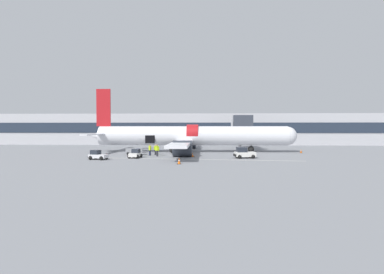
{
  "coord_description": "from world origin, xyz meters",
  "views": [
    {
      "loc": [
        4.96,
        -46.79,
        4.51
      ],
      "look_at": [
        2.59,
        5.45,
        2.77
      ],
      "focal_mm": 28.0,
      "sensor_mm": 36.0,
      "label": 1
    }
  ],
  "objects_px": {
    "ground_crew_loader_a": "(157,150)",
    "ground_crew_driver": "(150,150)",
    "baggage_tug_lead": "(244,153)",
    "baggage_tug_rear": "(98,156)",
    "ground_crew_loader_b": "(155,149)",
    "baggage_cart_loading": "(134,151)",
    "airplane": "(190,136)",
    "baggage_tug_mid": "(135,154)"
  },
  "relations": [
    {
      "from": "baggage_cart_loading",
      "to": "baggage_tug_rear",
      "type": "bearing_deg",
      "value": -116.05
    },
    {
      "from": "baggage_cart_loading",
      "to": "ground_crew_driver",
      "type": "bearing_deg",
      "value": -15.15
    },
    {
      "from": "ground_crew_driver",
      "to": "baggage_tug_lead",
      "type": "bearing_deg",
      "value": -13.29
    },
    {
      "from": "ground_crew_loader_a",
      "to": "ground_crew_driver",
      "type": "distance_m",
      "value": 1.89
    },
    {
      "from": "ground_crew_loader_b",
      "to": "airplane",
      "type": "bearing_deg",
      "value": 46.23
    },
    {
      "from": "baggage_tug_lead",
      "to": "ground_crew_loader_b",
      "type": "height_order",
      "value": "ground_crew_loader_b"
    },
    {
      "from": "baggage_tug_mid",
      "to": "baggage_tug_rear",
      "type": "bearing_deg",
      "value": -152.68
    },
    {
      "from": "baggage_tug_rear",
      "to": "ground_crew_driver",
      "type": "bearing_deg",
      "value": 45.71
    },
    {
      "from": "baggage_tug_lead",
      "to": "baggage_tug_mid",
      "type": "height_order",
      "value": "baggage_tug_lead"
    },
    {
      "from": "ground_crew_loader_a",
      "to": "ground_crew_driver",
      "type": "bearing_deg",
      "value": 136.49
    },
    {
      "from": "baggage_cart_loading",
      "to": "ground_crew_driver",
      "type": "relative_size",
      "value": 2.03
    },
    {
      "from": "baggage_cart_loading",
      "to": "airplane",
      "type": "bearing_deg",
      "value": 35.65
    },
    {
      "from": "baggage_tug_mid",
      "to": "ground_crew_loader_a",
      "type": "bearing_deg",
      "value": 42.35
    },
    {
      "from": "baggage_tug_lead",
      "to": "ground_crew_loader_b",
      "type": "xyz_separation_m",
      "value": [
        -13.75,
        4.81,
        0.18
      ]
    },
    {
      "from": "baggage_tug_mid",
      "to": "baggage_cart_loading",
      "type": "height_order",
      "value": "baggage_tug_mid"
    },
    {
      "from": "baggage_tug_lead",
      "to": "ground_crew_loader_a",
      "type": "height_order",
      "value": "ground_crew_loader_a"
    },
    {
      "from": "baggage_tug_rear",
      "to": "ground_crew_loader_a",
      "type": "xyz_separation_m",
      "value": [
        7.5,
        4.98,
        0.41
      ]
    },
    {
      "from": "baggage_tug_lead",
      "to": "baggage_tug_rear",
      "type": "xyz_separation_m",
      "value": [
        -20.53,
        -2.88,
        -0.14
      ]
    },
    {
      "from": "ground_crew_loader_b",
      "to": "ground_crew_driver",
      "type": "height_order",
      "value": "ground_crew_driver"
    },
    {
      "from": "airplane",
      "to": "ground_crew_loader_a",
      "type": "distance_m",
      "value": 9.58
    },
    {
      "from": "baggage_tug_lead",
      "to": "baggage_cart_loading",
      "type": "relative_size",
      "value": 0.88
    },
    {
      "from": "airplane",
      "to": "baggage_cart_loading",
      "type": "distance_m",
      "value": 10.86
    },
    {
      "from": "ground_crew_loader_b",
      "to": "ground_crew_driver",
      "type": "relative_size",
      "value": 0.93
    },
    {
      "from": "ground_crew_loader_a",
      "to": "ground_crew_loader_b",
      "type": "distance_m",
      "value": 2.81
    },
    {
      "from": "baggage_tug_lead",
      "to": "baggage_tug_mid",
      "type": "relative_size",
      "value": 1.26
    },
    {
      "from": "baggage_tug_rear",
      "to": "ground_crew_loader_b",
      "type": "bearing_deg",
      "value": 48.61
    },
    {
      "from": "ground_crew_driver",
      "to": "airplane",
      "type": "bearing_deg",
      "value": 49.41
    },
    {
      "from": "airplane",
      "to": "ground_crew_driver",
      "type": "distance_m",
      "value": 9.31
    },
    {
      "from": "baggage_tug_mid",
      "to": "baggage_cart_loading",
      "type": "bearing_deg",
      "value": 105.54
    },
    {
      "from": "baggage_cart_loading",
      "to": "baggage_tug_lead",
      "type": "bearing_deg",
      "value": -13.59
    },
    {
      "from": "baggage_tug_lead",
      "to": "ground_crew_loader_b",
      "type": "bearing_deg",
      "value": 160.72
    },
    {
      "from": "airplane",
      "to": "baggage_tug_mid",
      "type": "xyz_separation_m",
      "value": [
        -7.36,
        -10.78,
        -2.27
      ]
    },
    {
      "from": "ground_crew_loader_a",
      "to": "ground_crew_loader_b",
      "type": "relative_size",
      "value": 1.11
    },
    {
      "from": "airplane",
      "to": "baggage_tug_mid",
      "type": "bearing_deg",
      "value": -124.32
    },
    {
      "from": "baggage_tug_rear",
      "to": "baggage_tug_mid",
      "type": "bearing_deg",
      "value": 27.32
    },
    {
      "from": "airplane",
      "to": "ground_crew_loader_a",
      "type": "relative_size",
      "value": 20.11
    },
    {
      "from": "baggage_tug_rear",
      "to": "ground_crew_loader_a",
      "type": "bearing_deg",
      "value": 33.58
    },
    {
      "from": "airplane",
      "to": "baggage_cart_loading",
      "type": "height_order",
      "value": "airplane"
    },
    {
      "from": "baggage_tug_rear",
      "to": "ground_crew_driver",
      "type": "distance_m",
      "value": 8.79
    },
    {
      "from": "ground_crew_loader_a",
      "to": "baggage_tug_lead",
      "type": "bearing_deg",
      "value": -9.15
    },
    {
      "from": "baggage_cart_loading",
      "to": "ground_crew_loader_b",
      "type": "bearing_deg",
      "value": 11.43
    },
    {
      "from": "baggage_tug_mid",
      "to": "ground_crew_driver",
      "type": "distance_m",
      "value": 4.13
    }
  ]
}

